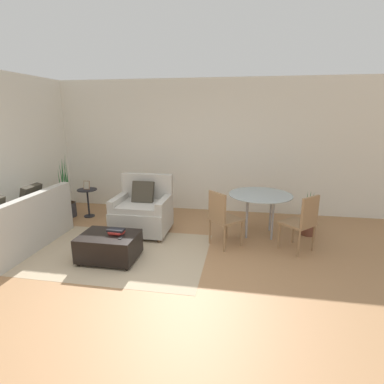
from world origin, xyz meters
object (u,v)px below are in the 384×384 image
book_stack (116,231)px  dining_chair_near_left (222,215)px  picture_frame (87,185)px  couch (12,231)px  tv_remote_primary (121,237)px  dining_table (260,199)px  dining_chair_near_right (303,220)px  potted_plant_small (309,222)px  ottoman (109,246)px  armchair (143,211)px  potted_plant (67,202)px  side_table (88,198)px

book_stack → dining_chair_near_left: size_ratio=0.27×
picture_frame → dining_chair_near_left: bearing=-19.0°
couch → tv_remote_primary: couch is taller
couch → picture_frame: size_ratio=11.60×
dining_chair_near_left → dining_table: bearing=45.0°
book_stack → dining_chair_near_right: 2.75m
dining_table → potted_plant_small: bearing=8.8°
book_stack → picture_frame: bearing=129.1°
ottoman → book_stack: (0.10, 0.05, 0.21)m
ottoman → dining_table: 2.58m
couch → ottoman: (1.61, -0.05, -0.10)m
armchair → picture_frame: 1.53m
armchair → dining_chair_near_right: 2.66m
ottoman → dining_chair_near_left: size_ratio=0.90×
tv_remote_primary → dining_chair_near_right: (2.54, 0.79, 0.13)m
potted_plant → side_table: potted_plant is taller
ottoman → dining_chair_near_right: dining_chair_near_right is taller
picture_frame → dining_chair_near_left: 2.96m
armchair → potted_plant_small: (2.88, 0.38, -0.15)m
tv_remote_primary → dining_chair_near_right: bearing=17.3°
couch → dining_chair_near_left: 3.24m
side_table → tv_remote_primary: bearing=-50.3°
couch → dining_chair_near_left: bearing=12.3°
potted_plant → dining_chair_near_right: size_ratio=1.46×
couch → dining_table: couch is taller
side_table → dining_chair_near_right: (4.00, -0.96, 0.12)m
couch → dining_chair_near_left: (3.16, 0.69, 0.21)m
dining_chair_near_right → armchair: bearing=172.2°
dining_chair_near_left → couch: bearing=-167.7°
potted_plant → dining_table: 3.86m
dining_chair_near_right → picture_frame: bearing=166.5°
armchair → dining_chair_near_left: armchair is taller
book_stack → dining_chair_near_left: dining_chair_near_left is taller
dining_chair_near_left → potted_plant_small: size_ratio=1.12×
ottoman → side_table: 2.11m
book_stack → tv_remote_primary: (0.12, -0.10, -0.03)m
dining_table → potted_plant: bearing=175.7°
dining_chair_near_right → couch: bearing=-171.1°
tv_remote_primary → dining_table: size_ratio=0.14×
potted_plant → couch: bearing=-87.5°
potted_plant → dining_table: bearing=-4.3°
dining_chair_near_left → picture_frame: bearing=161.0°
armchair → side_table: size_ratio=1.74×
book_stack → side_table: 2.13m
book_stack → dining_table: size_ratio=0.23×
book_stack → potted_plant_small: bearing=26.1°
potted_plant → dining_table: potted_plant is taller
couch → tv_remote_primary: size_ratio=13.15×
ottoman → dining_chair_near_left: dining_chair_near_left is taller
side_table → potted_plant_small: potted_plant_small is taller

